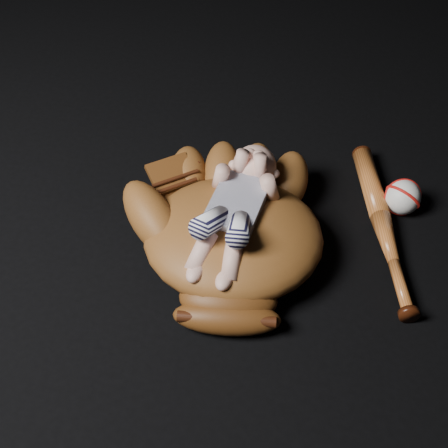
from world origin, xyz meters
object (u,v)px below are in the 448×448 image
object	(u,v)px
newborn_baby	(233,211)
baseball_bat	(383,226)
baseball_glove	(233,230)
baseball	(403,197)

from	to	relation	value
newborn_baby	baseball_bat	xyz separation A→B (m)	(0.30, 0.10, -0.10)
baseball_glove	newborn_baby	distance (m)	0.05
baseball_glove	baseball	size ratio (longest dim) A/B	6.50
newborn_baby	baseball	distance (m)	0.39
baseball_bat	baseball	bearing A→B (deg)	60.42
baseball_glove	baseball_bat	world-z (taller)	baseball_glove
baseball_glove	baseball	distance (m)	0.39
baseball	baseball_glove	bearing A→B (deg)	-152.88
baseball_glove	baseball	world-z (taller)	baseball_glove
baseball	baseball_bat	bearing A→B (deg)	-119.58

